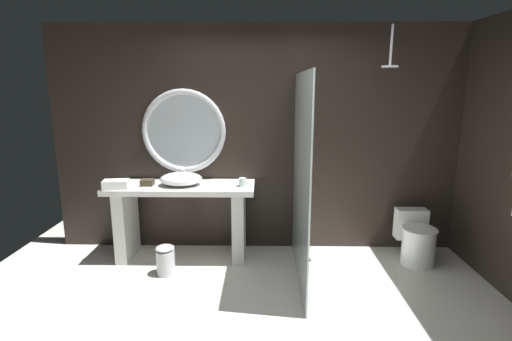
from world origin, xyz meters
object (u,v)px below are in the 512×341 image
at_px(round_wall_mirror, 184,131).
at_px(waste_bin, 165,260).
at_px(vessel_sink, 181,179).
at_px(folded_hand_towel, 116,184).
at_px(toilet, 416,239).
at_px(tumbler_cup, 243,182).
at_px(tissue_box, 147,182).
at_px(rain_shower_head, 390,60).

xyz_separation_m(round_wall_mirror, waste_bin, (-0.10, -0.70, -1.25)).
bearing_deg(vessel_sink, folded_hand_towel, -165.79).
distance_m(vessel_sink, toilet, 2.68).
relative_size(vessel_sink, waste_bin, 1.45).
relative_size(tumbler_cup, tissue_box, 0.70).
relative_size(vessel_sink, folded_hand_towel, 1.79).
height_order(vessel_sink, rain_shower_head, rain_shower_head).
distance_m(tissue_box, waste_bin, 0.87).
height_order(vessel_sink, waste_bin, vessel_sink).
relative_size(toilet, folded_hand_towel, 2.15).
bearing_deg(toilet, rain_shower_head, -169.07).
relative_size(vessel_sink, round_wall_mirror, 0.48).
distance_m(tumbler_cup, tissue_box, 1.05).
height_order(round_wall_mirror, folded_hand_towel, round_wall_mirror).
distance_m(tissue_box, rain_shower_head, 2.82).
relative_size(round_wall_mirror, waste_bin, 3.03).
relative_size(round_wall_mirror, toilet, 1.75).
relative_size(vessel_sink, rain_shower_head, 1.14).
distance_m(vessel_sink, waste_bin, 0.87).
bearing_deg(round_wall_mirror, vessel_sink, -88.17).
height_order(toilet, folded_hand_towel, folded_hand_towel).
bearing_deg(rain_shower_head, vessel_sink, 175.94).
height_order(rain_shower_head, folded_hand_towel, rain_shower_head).
relative_size(tissue_box, waste_bin, 0.41).
bearing_deg(folded_hand_towel, round_wall_mirror, 35.08).
bearing_deg(tissue_box, vessel_sink, 2.69).
xyz_separation_m(tissue_box, rain_shower_head, (2.51, -0.13, 1.28)).
xyz_separation_m(toilet, waste_bin, (-2.70, -0.35, -0.10)).
bearing_deg(toilet, waste_bin, -172.62).
height_order(tissue_box, waste_bin, tissue_box).
bearing_deg(rain_shower_head, round_wall_mirror, 168.39).
bearing_deg(rain_shower_head, tissue_box, 176.93).
height_order(vessel_sink, round_wall_mirror, round_wall_mirror).
distance_m(vessel_sink, folded_hand_towel, 0.68).
bearing_deg(rain_shower_head, tumbler_cup, 175.28).
bearing_deg(round_wall_mirror, waste_bin, -97.96).
xyz_separation_m(round_wall_mirror, rain_shower_head, (2.15, -0.44, 0.75)).
distance_m(waste_bin, folded_hand_towel, 0.95).
height_order(vessel_sink, toilet, vessel_sink).
bearing_deg(rain_shower_head, waste_bin, -173.35).
bearing_deg(tumbler_cup, toilet, -0.98).
xyz_separation_m(rain_shower_head, waste_bin, (-2.25, -0.26, -2.00)).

